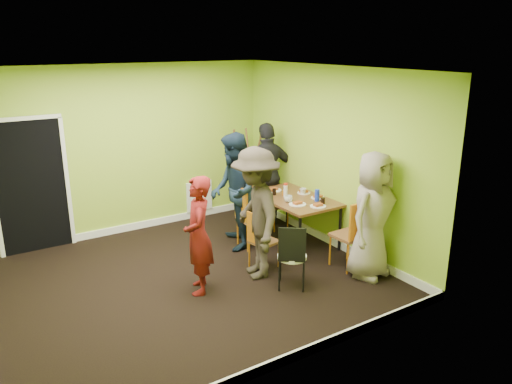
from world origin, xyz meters
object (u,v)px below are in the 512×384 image
at_px(dining_table, 293,200).
at_px(person_standing, 198,235).
at_px(chair_front_end, 353,231).
at_px(thermos, 286,191).
at_px(person_left_far, 234,192).
at_px(chair_back_end, 269,189).
at_px(chair_left_far, 248,213).
at_px(person_front_end, 372,215).
at_px(blue_bottle, 317,195).
at_px(chair_left_near, 260,237).
at_px(easel, 246,170).
at_px(person_left_near, 256,213).
at_px(person_back_end, 268,175).
at_px(chair_bentwood, 292,254).
at_px(orange_bottle, 283,193).

xyz_separation_m(dining_table, person_standing, (-2.03, -0.70, 0.08)).
distance_m(chair_front_end, thermos, 1.40).
relative_size(thermos, person_left_far, 0.11).
distance_m(chair_back_end, person_left_far, 1.15).
bearing_deg(chair_left_far, person_standing, -51.02).
relative_size(dining_table, person_front_end, 0.85).
relative_size(thermos, blue_bottle, 1.06).
relative_size(chair_left_near, easel, 0.52).
bearing_deg(chair_front_end, person_left_near, 153.57).
height_order(chair_back_end, person_back_end, person_back_end).
bearing_deg(chair_left_far, person_front_end, 31.20).
bearing_deg(chair_bentwood, person_back_end, 101.53).
height_order(person_standing, person_left_far, person_left_far).
bearing_deg(person_left_far, dining_table, 93.43).
relative_size(dining_table, person_left_near, 0.83).
distance_m(easel, orange_bottle, 1.52).
height_order(dining_table, blue_bottle, blue_bottle).
distance_m(person_left_far, person_back_end, 1.17).
relative_size(person_standing, person_back_end, 0.86).
bearing_deg(person_front_end, chair_back_end, 77.29).
bearing_deg(chair_back_end, chair_left_far, 29.86).
height_order(chair_left_far, easel, easel).
relative_size(chair_left_far, chair_front_end, 0.97).
distance_m(chair_left_near, chair_back_end, 1.78).
relative_size(chair_front_end, person_left_far, 0.56).
height_order(chair_back_end, orange_bottle, chair_back_end).
xyz_separation_m(chair_left_near, thermos, (0.90, 0.65, 0.37)).
height_order(chair_back_end, thermos, thermos).
distance_m(dining_table, easel, 1.69).
height_order(dining_table, person_front_end, person_front_end).
bearing_deg(chair_front_end, dining_table, 92.19).
relative_size(thermos, person_front_end, 0.11).
bearing_deg(thermos, orange_bottle, 74.77).
xyz_separation_m(easel, blue_bottle, (0.04, -2.04, 0.04)).
bearing_deg(orange_bottle, person_standing, -155.98).
bearing_deg(person_left_near, thermos, 142.53).
distance_m(dining_table, chair_left_near, 1.18).
bearing_deg(dining_table, person_left_far, 160.63).
xyz_separation_m(chair_left_far, chair_back_end, (0.83, 0.62, 0.10)).
height_order(chair_left_far, person_front_end, person_front_end).
height_order(chair_bentwood, easel, easel).
relative_size(thermos, person_standing, 0.13).
xyz_separation_m(chair_left_near, blue_bottle, (1.19, 0.21, 0.37)).
relative_size(person_back_end, person_front_end, 1.03).
relative_size(chair_bentwood, orange_bottle, 10.95).
height_order(chair_front_end, person_left_near, person_left_near).
bearing_deg(person_front_end, dining_table, 81.50).
bearing_deg(orange_bottle, person_left_near, -141.03).
relative_size(chair_left_far, blue_bottle, 5.31).
bearing_deg(person_left_far, person_back_end, 142.48).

